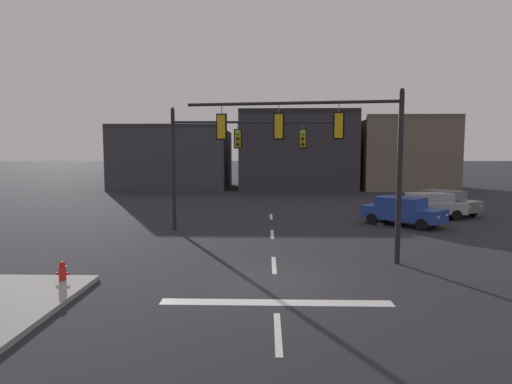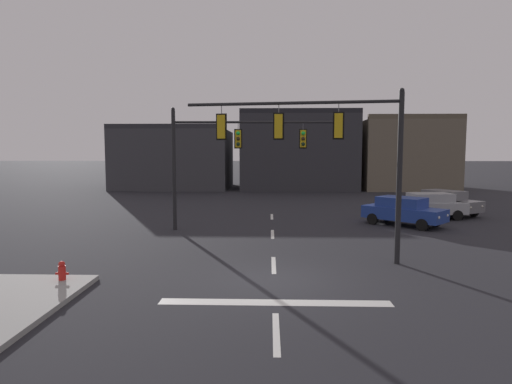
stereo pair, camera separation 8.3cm
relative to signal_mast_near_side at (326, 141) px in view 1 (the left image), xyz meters
The scene contains 10 objects.
ground_plane 5.64m from the signal_mast_near_side, 125.33° to the right, with size 400.00×400.00×0.00m, color #232328.
stop_bar_paint 6.83m from the signal_mast_near_side, 112.23° to the right, with size 6.40×0.50×0.01m, color silver.
lane_centreline 4.98m from the signal_mast_near_side, 159.42° to the right, with size 0.16×26.40×0.01m.
signal_mast_near_side is the anchor object (origin of this frame).
signal_mast_far_side 7.81m from the signal_mast_near_side, 124.50° to the left, with size 8.94×0.44×6.47m.
car_lot_nearside 16.28m from the signal_mast_near_side, 52.68° to the left, with size 3.82×4.70×1.61m.
car_lot_middle 13.73m from the signal_mast_near_side, 53.83° to the left, with size 4.61×2.34×1.61m.
car_lot_farside 10.46m from the signal_mast_near_side, 56.08° to the left, with size 4.45×4.31×1.61m.
fire_hydrant 10.10m from the signal_mast_near_side, 158.94° to the right, with size 0.40×0.30×0.75m.
building_row 34.63m from the signal_mast_near_side, 88.41° to the left, with size 37.56×13.02×8.70m.
Camera 1 is at (-0.25, -13.56, 4.12)m, focal length 30.29 mm.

